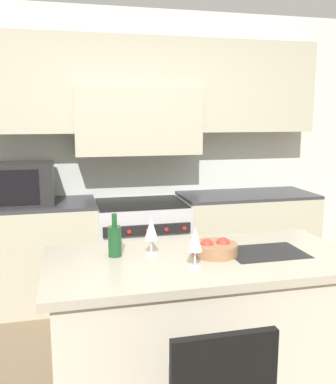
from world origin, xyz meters
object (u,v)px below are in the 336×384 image
at_px(range_stove, 141,250).
at_px(fruit_bowl, 215,248).
at_px(microwave, 20,184).
at_px(wine_glass_far, 151,230).
at_px(wine_bottle, 115,240).
at_px(wine_glass_near, 195,240).

bearing_deg(range_stove, fruit_bowl, -85.03).
relative_size(microwave, fruit_bowl, 2.25).
xyz_separation_m(range_stove, wine_glass_far, (-0.21, -1.57, 0.62)).
bearing_deg(range_stove, wine_bottle, -104.97).
xyz_separation_m(microwave, wine_bottle, (0.64, -1.55, -0.10)).
relative_size(range_stove, wine_glass_far, 4.16).
bearing_deg(wine_glass_near, wine_glass_far, 125.00).
bearing_deg(wine_glass_far, range_stove, 82.36).
relative_size(wine_glass_far, fruit_bowl, 0.86).
bearing_deg(wine_bottle, wine_glass_near, -37.75).
bearing_deg(wine_bottle, microwave, 112.50).
distance_m(range_stove, wine_glass_near, 1.93).
xyz_separation_m(microwave, wine_glass_near, (1.02, -1.84, -0.05)).
xyz_separation_m(wine_bottle, wine_glass_far, (0.20, -0.04, 0.06)).
xyz_separation_m(range_stove, microwave, (-1.05, 0.02, 0.67)).
distance_m(wine_bottle, fruit_bowl, 0.57).
height_order(microwave, wine_bottle, microwave).
bearing_deg(range_stove, wine_glass_far, -97.64).
distance_m(microwave, wine_glass_far, 1.80).
height_order(range_stove, microwave, microwave).
bearing_deg(microwave, wine_bottle, -67.50).
height_order(wine_glass_far, fruit_bowl, wine_glass_far).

